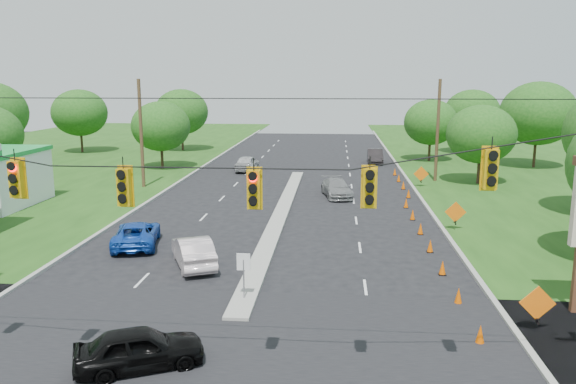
{
  "coord_description": "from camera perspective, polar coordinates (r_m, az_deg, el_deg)",
  "views": [
    {
      "loc": [
        3.63,
        -15.29,
        8.85
      ],
      "look_at": [
        1.02,
        14.99,
        2.8
      ],
      "focal_mm": 35.0,
      "sensor_mm": 36.0,
      "label": 1
    }
  ],
  "objects": [
    {
      "name": "utility_pole_far_left",
      "position": [
        48.28,
        -14.69,
        5.72
      ],
      "size": [
        0.28,
        0.28,
        9.0
      ],
      "primitive_type": "cylinder",
      "color": "#422D1C",
      "rests_on": "ground"
    },
    {
      "name": "cone_8",
      "position": [
        47.4,
        11.64,
        0.69
      ],
      "size": [
        0.32,
        0.32,
        0.7
      ],
      "primitive_type": "cone",
      "color": "#DA5100",
      "rests_on": "ground"
    },
    {
      "name": "cone_4",
      "position": [
        33.76,
        13.31,
        -3.64
      ],
      "size": [
        0.32,
        0.32,
        0.7
      ],
      "primitive_type": "cone",
      "color": "#DA5100",
      "rests_on": "ground"
    },
    {
      "name": "cone_10",
      "position": [
        54.26,
        10.8,
        2.04
      ],
      "size": [
        0.32,
        0.32,
        0.7
      ],
      "primitive_type": "cone",
      "color": "#DA5100",
      "rests_on": "ground"
    },
    {
      "name": "work_sign_2",
      "position": [
        48.46,
        13.37,
        1.73
      ],
      "size": [
        1.27,
        0.58,
        1.37
      ],
      "color": "black",
      "rests_on": "ground"
    },
    {
      "name": "blue_pickup",
      "position": [
        31.66,
        -15.13,
        -4.12
      ],
      "size": [
        3.21,
        5.17,
        1.34
      ],
      "primitive_type": "imported",
      "rotation": [
        0.0,
        0.0,
        3.36
      ],
      "color": "#1445AD",
      "rests_on": "ground"
    },
    {
      "name": "tree_5",
      "position": [
        58.21,
        -12.81,
        6.53
      ],
      "size": [
        5.88,
        5.88,
        6.86
      ],
      "color": "black",
      "rests_on": "ground"
    },
    {
      "name": "median_sign",
      "position": [
        22.83,
        -4.53,
        -7.66
      ],
      "size": [
        0.55,
        0.06,
        2.05
      ],
      "color": "gray",
      "rests_on": "ground"
    },
    {
      "name": "cone_3",
      "position": [
        30.43,
        14.25,
        -5.32
      ],
      "size": [
        0.32,
        0.32,
        0.7
      ],
      "primitive_type": "cone",
      "color": "#DA5100",
      "rests_on": "ground"
    },
    {
      "name": "work_sign_1",
      "position": [
        34.93,
        16.65,
        -2.06
      ],
      "size": [
        1.27,
        0.58,
        1.37
      ],
      "color": "black",
      "rests_on": "ground"
    },
    {
      "name": "cross_street",
      "position": [
        18.04,
        -7.73,
        -18.23
      ],
      "size": [
        160.0,
        14.0,
        0.02
      ],
      "primitive_type": "cube",
      "color": "black",
      "rests_on": "ground"
    },
    {
      "name": "cone_0",
      "position": [
        20.78,
        18.94,
        -13.53
      ],
      "size": [
        0.32,
        0.32,
        0.7
      ],
      "primitive_type": "cone",
      "color": "#DA5100",
      "rests_on": "ground"
    },
    {
      "name": "tree_11",
      "position": [
        72.28,
        18.17,
        7.61
      ],
      "size": [
        6.72,
        6.72,
        7.84
      ],
      "color": "black",
      "rests_on": "ground"
    },
    {
      "name": "cone_9",
      "position": [
        50.82,
        11.19,
        1.41
      ],
      "size": [
        0.32,
        0.32,
        0.7
      ],
      "primitive_type": "cone",
      "color": "#DA5100",
      "rests_on": "ground"
    },
    {
      "name": "cone_6",
      "position": [
        40.51,
        11.91,
        -1.1
      ],
      "size": [
        0.32,
        0.32,
        0.7
      ],
      "primitive_type": "cone",
      "color": "#DA5100",
      "rests_on": "ground"
    },
    {
      "name": "black_sedan",
      "position": [
        18.67,
        -14.84,
        -15.11
      ],
      "size": [
        4.26,
        3.08,
        1.35
      ],
      "primitive_type": "imported",
      "rotation": [
        0.0,
        0.0,
        2.0
      ],
      "color": "black",
      "rests_on": "ground"
    },
    {
      "name": "silver_car_oncoming",
      "position": [
        55.99,
        -4.17,
        2.94
      ],
      "size": [
        2.08,
        4.7,
        1.57
      ],
      "primitive_type": "imported",
      "rotation": [
        0.0,
        0.0,
        3.09
      ],
      "color": "#B7B7B7",
      "rests_on": "ground"
    },
    {
      "name": "median",
      "position": [
        37.53,
        -0.77,
        -2.39
      ],
      "size": [
        1.0,
        34.0,
        0.18
      ],
      "primitive_type": "cube",
      "color": "gray",
      "rests_on": "ground"
    },
    {
      "name": "work_sign_0",
      "position": [
        21.99,
        24.0,
        -10.41
      ],
      "size": [
        1.27,
        0.58,
        1.37
      ],
      "color": "black",
      "rests_on": "ground"
    },
    {
      "name": "tree_4",
      "position": [
        74.46,
        -20.41,
        7.56
      ],
      "size": [
        6.72,
        6.72,
        7.84
      ],
      "color": "black",
      "rests_on": "ground"
    },
    {
      "name": "white_sedan",
      "position": [
        27.7,
        -9.61,
        -5.94
      ],
      "size": [
        3.23,
        4.7,
        1.47
      ],
      "primitive_type": "imported",
      "rotation": [
        0.0,
        0.0,
        3.56
      ],
      "color": "beige",
      "rests_on": "ground"
    },
    {
      "name": "tree_9",
      "position": [
        51.02,
        19.03,
        5.57
      ],
      "size": [
        5.88,
        5.88,
        6.86
      ],
      "color": "black",
      "rests_on": "ground"
    },
    {
      "name": "cone_7",
      "position": [
        43.99,
        12.15,
        -0.14
      ],
      "size": [
        0.32,
        0.32,
        0.7
      ],
      "primitive_type": "cone",
      "color": "#DA5100",
      "rests_on": "ground"
    },
    {
      "name": "cone_1",
      "position": [
        23.92,
        16.93,
        -10.07
      ],
      "size": [
        0.32,
        0.32,
        0.7
      ],
      "primitive_type": "cone",
      "color": "#DA5100",
      "rests_on": "ground"
    },
    {
      "name": "utility_pole_far_right",
      "position": [
        51.25,
        14.96,
        6.01
      ],
      "size": [
        0.28,
        0.28,
        9.0
      ],
      "primitive_type": "cylinder",
      "color": "#422D1C",
      "rests_on": "ground"
    },
    {
      "name": "signal_span",
      "position": [
        15.26,
        -9.22,
        -3.61
      ],
      "size": [
        25.6,
        0.32,
        9.0
      ],
      "color": "#422D1C",
      "rests_on": "ground"
    },
    {
      "name": "curb_left",
      "position": [
        48.15,
        -11.73,
        0.42
      ],
      "size": [
        0.25,
        110.0,
        0.16
      ],
      "primitive_type": "cube",
      "color": "gray",
      "rests_on": "ground"
    },
    {
      "name": "tree_10",
      "position": [
        62.78,
        24.06,
        7.3
      ],
      "size": [
        7.56,
        7.56,
        8.82
      ],
      "color": "black",
      "rests_on": "ground"
    },
    {
      "name": "cone_5",
      "position": [
        37.13,
        12.55,
        -2.25
      ],
      "size": [
        0.32,
        0.32,
        0.7
      ],
      "primitive_type": "cone",
      "color": "#DA5100",
      "rests_on": "ground"
    },
    {
      "name": "tree_6",
      "position": [
        73.09,
        -10.77,
        8.0
      ],
      "size": [
        6.72,
        6.72,
        7.84
      ],
      "color": "black",
      "rests_on": "ground"
    },
    {
      "name": "silver_car_far",
      "position": [
        43.57,
        4.96,
        0.41
      ],
      "size": [
        2.79,
        4.98,
        1.36
      ],
      "primitive_type": "imported",
      "rotation": [
        0.0,
        0.0,
        0.2
      ],
      "color": "gray",
      "rests_on": "ground"
    },
    {
      "name": "ground",
      "position": [
        18.04,
        -7.73,
        -18.23
      ],
      "size": [
        160.0,
        160.0,
        0.0
      ],
      "primitive_type": "plane",
      "color": "black",
      "rests_on": "ground"
    },
    {
      "name": "tree_12",
      "position": [
        64.3,
        14.3,
        6.88
      ],
      "size": [
        5.88,
        5.88,
        6.86
      ],
      "color": "black",
      "rests_on": "ground"
    },
    {
      "name": "cone_2",
      "position": [
        27.15,
        15.42,
        -7.41
      ],
      "size": [
        0.32,
        0.32,
        0.7
      ],
      "primitive_type": "cone",
      "color": "#DA5100",
      "rests_on": "ground"
    },
    {
      "name": "curb_right",
      "position": [
        46.6,
        12.81,
        0.02
      ],
      "size": [
        0.25,
        110.0,
        0.16
      ],
      "primitive_type": "cube",
      "color": "gray",
      "rests_on": "ground"
    },
    {
      "name": "dark_car_receding",
      "position": [
        61.99,
        8.83,
        3.62
      ],
      "size": [
        1.71,
        4.67,
        1.53
      ],
      "primitive_type": "imported",
      "rotation": [
        0.0,
        0.0,
        -0.02
      ],
      "color": "black",
      "rests_on": "ground"
    }
  ]
}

